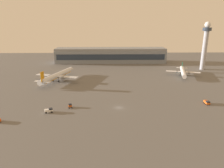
# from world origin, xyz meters

# --- Properties ---
(ground_plane) EXTENTS (416.00, 416.00, 0.00)m
(ground_plane) POSITION_xyz_m (0.00, 0.00, 0.00)
(ground_plane) COLOR #605E5B
(terminal_building) EXTENTS (124.66, 22.40, 16.40)m
(terminal_building) POSITION_xyz_m (-2.64, 131.94, 8.09)
(terminal_building) COLOR gray
(terminal_building) RESTS_ON ground
(control_tower) EXTENTS (8.00, 8.00, 45.24)m
(control_tower) POSITION_xyz_m (87.02, 92.09, 25.89)
(control_tower) COLOR #A8A8B2
(control_tower) RESTS_ON ground
(airplane_far_stand) EXTENTS (35.27, 44.85, 11.80)m
(airplane_far_stand) POSITION_xyz_m (-46.00, 53.45, 4.46)
(airplane_far_stand) COLOR silver
(airplane_far_stand) RESTS_ON ground
(airplane_mid_apron) EXTENTS (28.33, 36.06, 9.43)m
(airplane_mid_apron) POSITION_xyz_m (59.05, 67.67, 3.56)
(airplane_mid_apron) COLOR white
(airplane_mid_apron) RESTS_ON ground
(cargo_loader) EXTENTS (2.11, 4.20, 2.25)m
(cargo_loader) POSITION_xyz_m (50.11, 3.82, 1.18)
(cargo_loader) COLOR #D85919
(cargo_loader) RESTS_ON ground
(maintenance_van) EXTENTS (4.56, 3.27, 2.25)m
(maintenance_van) POSITION_xyz_m (-36.53, -5.34, 1.18)
(maintenance_van) COLOR white
(maintenance_van) RESTS_ON ground
(pushback_tug) EXTENTS (2.61, 3.46, 2.05)m
(pushback_tug) POSITION_xyz_m (-26.72, 0.97, 1.07)
(pushback_tug) COLOR #D85919
(pushback_tug) RESTS_ON ground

